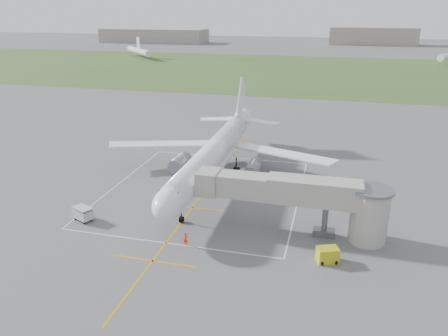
% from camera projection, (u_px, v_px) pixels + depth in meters
% --- Properties ---
extents(ground, '(700.00, 700.00, 0.00)m').
position_uv_depth(ground, '(212.00, 181.00, 69.79)').
color(ground, '#545456').
rests_on(ground, ground).
extents(grass_strip, '(700.00, 120.00, 0.02)m').
position_uv_depth(grass_strip, '(295.00, 71.00, 187.76)').
color(grass_strip, '#3E5525').
rests_on(grass_strip, ground).
extents(apron_markings, '(28.20, 60.00, 0.01)m').
position_uv_depth(apron_markings, '(201.00, 196.00, 64.51)').
color(apron_markings, '#CD8F0C').
rests_on(apron_markings, ground).
extents(airliner, '(38.93, 46.75, 13.52)m').
position_uv_depth(airliner, '(213.00, 154.00, 68.94)').
color(airliner, white).
rests_on(airliner, ground).
extents(jet_bridge, '(23.40, 5.00, 7.20)m').
position_uv_depth(jet_bridge, '(307.00, 198.00, 52.21)').
color(jet_bridge, '#A09991').
rests_on(jet_bridge, ground).
extents(gpu_unit, '(2.62, 2.21, 1.69)m').
position_uv_depth(gpu_unit, '(328.00, 255.00, 47.63)').
color(gpu_unit, gold).
rests_on(gpu_unit, ground).
extents(baggage_cart, '(3.03, 2.52, 1.82)m').
position_uv_depth(baggage_cart, '(83.00, 214.00, 56.87)').
color(baggage_cart, '#BCBCBC').
rests_on(baggage_cart, ground).
extents(ramp_worker_nose, '(0.61, 0.44, 1.55)m').
position_uv_depth(ramp_worker_nose, '(186.00, 239.00, 50.93)').
color(ramp_worker_nose, '#FF3408').
rests_on(ramp_worker_nose, ground).
extents(ramp_worker_wing, '(0.97, 0.95, 1.57)m').
position_uv_depth(ramp_worker_wing, '(190.00, 180.00, 68.42)').
color(ramp_worker_wing, '#D74A06').
rests_on(ramp_worker_wing, ground).
extents(distant_hangars, '(345.00, 49.00, 12.00)m').
position_uv_depth(distant_hangars, '(292.00, 37.00, 312.41)').
color(distant_hangars, gray).
rests_on(distant_hangars, ground).
extents(distant_aircraft, '(178.92, 45.31, 8.85)m').
position_uv_depth(distant_aircraft, '(288.00, 53.00, 223.67)').
color(distant_aircraft, white).
rests_on(distant_aircraft, ground).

